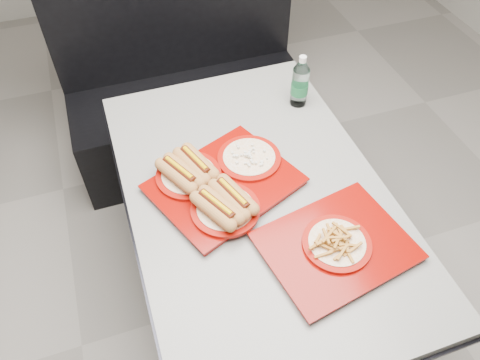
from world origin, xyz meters
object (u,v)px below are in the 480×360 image
object	(u,v)px
water_bottle	(300,84)
booth_bench	(187,90)
diner_table	(255,219)
tray_far	(336,244)
tray_near	(219,182)

from	to	relation	value
water_bottle	booth_bench	bearing A→B (deg)	116.23
diner_table	tray_far	distance (m)	0.40
diner_table	booth_bench	size ratio (longest dim) A/B	1.05
booth_bench	tray_far	size ratio (longest dim) A/B	2.64
tray_near	diner_table	bearing A→B (deg)	-22.79
booth_bench	water_bottle	bearing A→B (deg)	-63.77
booth_bench	tray_far	distance (m)	1.46
water_bottle	diner_table	bearing A→B (deg)	-129.78
tray_near	tray_far	size ratio (longest dim) A/B	1.16
diner_table	water_bottle	size ratio (longest dim) A/B	6.16
tray_near	water_bottle	xyz separation A→B (m)	(0.46, 0.36, 0.06)
booth_bench	tray_near	size ratio (longest dim) A/B	2.28
booth_bench	tray_near	bearing A→B (deg)	-96.69
diner_table	tray_far	size ratio (longest dim) A/B	2.78
tray_near	booth_bench	bearing A→B (deg)	83.31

